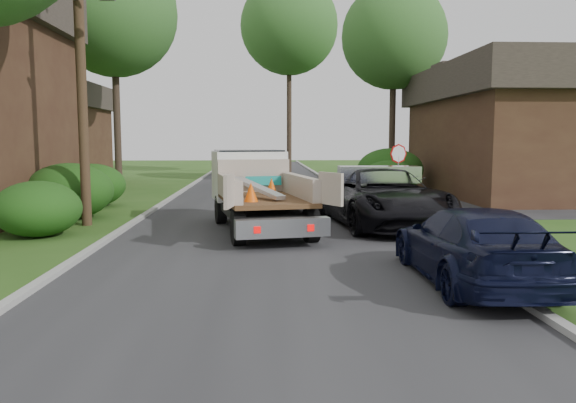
{
  "coord_description": "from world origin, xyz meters",
  "views": [
    {
      "loc": [
        -0.07,
        -12.48,
        2.64
      ],
      "look_at": [
        0.54,
        0.56,
        1.2
      ],
      "focal_mm": 35.0,
      "sensor_mm": 36.0,
      "label": 1
    }
  ],
  "objects_px": {
    "flatbed_truck": "(255,185)",
    "navy_suv": "(473,245)",
    "tree_right_far": "(394,37)",
    "tree_center_far": "(289,26)",
    "utility_pole": "(81,55)",
    "house_left_far": "(37,133)",
    "house_right": "(535,129)",
    "black_pickup": "(382,197)",
    "tree_left_far": "(114,13)",
    "stop_sign": "(398,162)"
  },
  "relations": [
    {
      "from": "tree_center_far",
      "to": "flatbed_truck",
      "type": "distance_m",
      "value": 27.39
    },
    {
      "from": "utility_pole",
      "to": "flatbed_truck",
      "type": "xyz_separation_m",
      "value": [
        5.19,
        -0.49,
        -3.91
      ]
    },
    {
      "from": "utility_pole",
      "to": "house_right",
      "type": "distance_m",
      "value": 20.66
    },
    {
      "from": "stop_sign",
      "to": "tree_left_far",
      "type": "distance_m",
      "value": 16.65
    },
    {
      "from": "house_left_far",
      "to": "flatbed_truck",
      "type": "bearing_deg",
      "value": -52.97
    },
    {
      "from": "stop_sign",
      "to": "black_pickup",
      "type": "height_order",
      "value": "stop_sign"
    },
    {
      "from": "tree_center_far",
      "to": "tree_right_far",
      "type": "bearing_deg",
      "value": -61.19
    },
    {
      "from": "flatbed_truck",
      "to": "black_pickup",
      "type": "relative_size",
      "value": 1.01
    },
    {
      "from": "tree_center_far",
      "to": "flatbed_truck",
      "type": "bearing_deg",
      "value": -95.13
    },
    {
      "from": "house_right",
      "to": "flatbed_truck",
      "type": "bearing_deg",
      "value": -144.42
    },
    {
      "from": "tree_right_far",
      "to": "navy_suv",
      "type": "relative_size",
      "value": 2.34
    },
    {
      "from": "utility_pole",
      "to": "house_right",
      "type": "height_order",
      "value": "utility_pole"
    },
    {
      "from": "tree_right_far",
      "to": "house_left_far",
      "type": "bearing_deg",
      "value": 174.56
    },
    {
      "from": "house_right",
      "to": "black_pickup",
      "type": "bearing_deg",
      "value": -134.7
    },
    {
      "from": "house_right",
      "to": "tree_right_far",
      "type": "xyz_separation_m",
      "value": [
        -5.5,
        6.0,
        5.32
      ]
    },
    {
      "from": "tree_right_far",
      "to": "flatbed_truck",
      "type": "relative_size",
      "value": 1.78
    },
    {
      "from": "tree_right_far",
      "to": "flatbed_truck",
      "type": "xyz_separation_m",
      "value": [
        -7.79,
        -15.51,
        -7.22
      ]
    },
    {
      "from": "house_right",
      "to": "black_pickup",
      "type": "distance_m",
      "value": 13.56
    },
    {
      "from": "house_left_far",
      "to": "house_right",
      "type": "bearing_deg",
      "value": -16.8
    },
    {
      "from": "utility_pole",
      "to": "house_right",
      "type": "xyz_separation_m",
      "value": [
        18.48,
        9.02,
        -2.01
      ]
    },
    {
      "from": "house_left_far",
      "to": "navy_suv",
      "type": "bearing_deg",
      "value": -54.77
    },
    {
      "from": "house_right",
      "to": "tree_left_far",
      "type": "xyz_separation_m",
      "value": [
        -20.5,
        3.0,
        5.82
      ]
    },
    {
      "from": "flatbed_truck",
      "to": "navy_suv",
      "type": "height_order",
      "value": "flatbed_truck"
    },
    {
      "from": "house_left_far",
      "to": "flatbed_truck",
      "type": "height_order",
      "value": "house_left_far"
    },
    {
      "from": "house_left_far",
      "to": "flatbed_truck",
      "type": "relative_size",
      "value": 1.17
    },
    {
      "from": "utility_pole",
      "to": "navy_suv",
      "type": "bearing_deg",
      "value": -38.87
    },
    {
      "from": "utility_pole",
      "to": "tree_left_far",
      "type": "height_order",
      "value": "tree_left_far"
    },
    {
      "from": "house_right",
      "to": "tree_right_far",
      "type": "bearing_deg",
      "value": 132.51
    },
    {
      "from": "house_left_far",
      "to": "navy_suv",
      "type": "xyz_separation_m",
      "value": [
        17.3,
        -24.5,
        -2.34
      ]
    },
    {
      "from": "stop_sign",
      "to": "tree_right_far",
      "type": "bearing_deg",
      "value": 78.19
    },
    {
      "from": "house_right",
      "to": "flatbed_truck",
      "type": "height_order",
      "value": "house_right"
    },
    {
      "from": "utility_pole",
      "to": "flatbed_truck",
      "type": "height_order",
      "value": "utility_pole"
    },
    {
      "from": "utility_pole",
      "to": "tree_center_far",
      "type": "height_order",
      "value": "tree_center_far"
    },
    {
      "from": "flatbed_truck",
      "to": "navy_suv",
      "type": "xyz_separation_m",
      "value": [
        4.09,
        -6.99,
        -0.55
      ]
    },
    {
      "from": "tree_left_far",
      "to": "tree_right_far",
      "type": "xyz_separation_m",
      "value": [
        15.0,
        3.0,
        -0.5
      ]
    },
    {
      "from": "stop_sign",
      "to": "house_right",
      "type": "distance_m",
      "value": 9.37
    },
    {
      "from": "tree_left_far",
      "to": "navy_suv",
      "type": "bearing_deg",
      "value": -59.91
    },
    {
      "from": "stop_sign",
      "to": "tree_left_far",
      "type": "bearing_deg",
      "value": 147.79
    },
    {
      "from": "utility_pole",
      "to": "flatbed_truck",
      "type": "bearing_deg",
      "value": -5.41
    },
    {
      "from": "tree_right_far",
      "to": "tree_center_far",
      "type": "relative_size",
      "value": 0.79
    },
    {
      "from": "tree_right_far",
      "to": "tree_center_far",
      "type": "height_order",
      "value": "tree_center_far"
    },
    {
      "from": "stop_sign",
      "to": "navy_suv",
      "type": "xyz_separation_m",
      "value": [
        -1.4,
        -11.5,
        -1.06
      ]
    },
    {
      "from": "tree_right_far",
      "to": "flatbed_truck",
      "type": "height_order",
      "value": "tree_right_far"
    },
    {
      "from": "stop_sign",
      "to": "house_right",
      "type": "xyz_separation_m",
      "value": [
        7.8,
        5.0,
        1.38
      ]
    },
    {
      "from": "flatbed_truck",
      "to": "house_left_far",
      "type": "bearing_deg",
      "value": 116.33
    },
    {
      "from": "flatbed_truck",
      "to": "black_pickup",
      "type": "bearing_deg",
      "value": -10.56
    },
    {
      "from": "tree_center_far",
      "to": "flatbed_truck",
      "type": "height_order",
      "value": "tree_center_far"
    },
    {
      "from": "utility_pole",
      "to": "house_left_far",
      "type": "distance_m",
      "value": 18.93
    },
    {
      "from": "utility_pole",
      "to": "black_pickup",
      "type": "height_order",
      "value": "utility_pole"
    },
    {
      "from": "house_right",
      "to": "navy_suv",
      "type": "bearing_deg",
      "value": -119.14
    }
  ]
}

